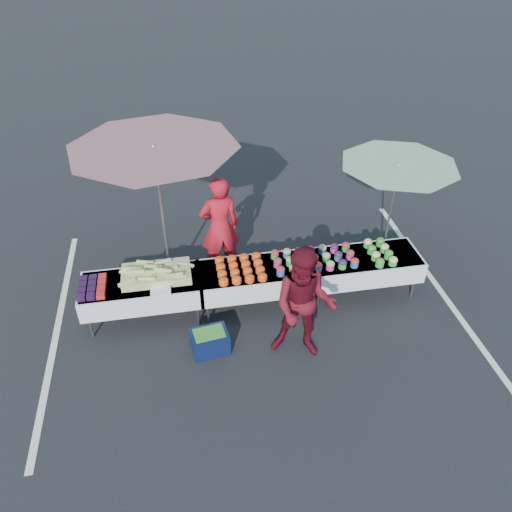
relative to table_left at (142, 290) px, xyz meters
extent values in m
plane|color=black|center=(1.80, 0.00, -0.58)|extent=(80.00, 80.00, 0.00)
cube|color=silver|center=(-1.40, 0.00, -0.58)|extent=(0.10, 5.00, 0.00)
cube|color=silver|center=(5.00, 0.00, -0.58)|extent=(0.10, 5.00, 0.00)
cube|color=white|center=(0.00, 0.00, 0.15)|extent=(1.80, 0.75, 0.04)
cube|color=white|center=(0.00, 0.00, -0.01)|extent=(1.86, 0.81, 0.36)
cylinder|color=slate|center=(-0.82, -0.29, -0.39)|extent=(0.04, 0.04, 0.39)
cylinder|color=slate|center=(-0.82, 0.29, -0.39)|extent=(0.04, 0.04, 0.39)
cylinder|color=slate|center=(0.82, -0.29, -0.39)|extent=(0.04, 0.04, 0.39)
cylinder|color=slate|center=(0.82, 0.29, -0.39)|extent=(0.04, 0.04, 0.39)
cube|color=white|center=(1.80, 0.00, 0.15)|extent=(1.80, 0.75, 0.04)
cube|color=white|center=(1.80, 0.00, -0.01)|extent=(1.86, 0.81, 0.36)
cylinder|color=slate|center=(0.98, -0.29, -0.39)|extent=(0.04, 0.04, 0.39)
cylinder|color=slate|center=(0.98, 0.29, -0.39)|extent=(0.04, 0.04, 0.39)
cylinder|color=slate|center=(2.62, -0.29, -0.39)|extent=(0.04, 0.04, 0.39)
cylinder|color=slate|center=(2.62, 0.29, -0.39)|extent=(0.04, 0.04, 0.39)
cube|color=white|center=(3.60, 0.00, 0.15)|extent=(1.80, 0.75, 0.04)
cube|color=white|center=(3.60, 0.00, -0.01)|extent=(1.86, 0.81, 0.36)
cylinder|color=slate|center=(2.78, -0.29, -0.39)|extent=(0.04, 0.04, 0.39)
cylinder|color=slate|center=(2.78, 0.29, -0.39)|extent=(0.04, 0.04, 0.39)
cylinder|color=slate|center=(4.42, -0.29, -0.39)|extent=(0.04, 0.04, 0.39)
cylinder|color=slate|center=(4.42, 0.29, -0.39)|extent=(0.04, 0.04, 0.39)
cube|color=black|center=(-0.85, -0.27, 0.21)|extent=(0.12, 0.12, 0.08)
cube|color=black|center=(-0.85, -0.13, 0.21)|extent=(0.12, 0.12, 0.08)
cube|color=black|center=(-0.85, 0.01, 0.21)|extent=(0.12, 0.12, 0.08)
cube|color=black|center=(-0.85, 0.15, 0.21)|extent=(0.12, 0.12, 0.08)
cube|color=black|center=(-0.71, -0.27, 0.21)|extent=(0.12, 0.12, 0.08)
cube|color=black|center=(-0.71, -0.13, 0.21)|extent=(0.12, 0.12, 0.08)
cube|color=black|center=(-0.71, 0.01, 0.21)|extent=(0.12, 0.12, 0.08)
cube|color=black|center=(-0.71, 0.15, 0.21)|extent=(0.12, 0.12, 0.08)
cube|color=#A71219|center=(-0.57, -0.27, 0.21)|extent=(0.12, 0.12, 0.08)
cube|color=#A71219|center=(-0.57, -0.13, 0.21)|extent=(0.12, 0.12, 0.08)
cube|color=#A71219|center=(-0.57, 0.01, 0.21)|extent=(0.12, 0.12, 0.08)
cube|color=#A71219|center=(-0.57, 0.15, 0.21)|extent=(0.12, 0.12, 0.08)
cube|color=#B8BA5F|center=(0.25, 0.05, 0.24)|extent=(1.05, 0.55, 0.14)
cylinder|color=#B8BA5F|center=(0.55, 0.20, 0.27)|extent=(0.27, 0.09, 0.10)
cylinder|color=#B8BA5F|center=(-0.13, 0.10, 0.34)|extent=(0.27, 0.14, 0.07)
cylinder|color=#B8BA5F|center=(0.36, -0.06, 0.38)|extent=(0.27, 0.14, 0.09)
cylinder|color=#B8BA5F|center=(-0.17, 0.08, 0.28)|extent=(0.27, 0.15, 0.10)
cylinder|color=#B8BA5F|center=(0.07, -0.01, 0.33)|extent=(0.27, 0.15, 0.08)
cylinder|color=#B8BA5F|center=(0.21, 0.09, 0.36)|extent=(0.27, 0.10, 0.10)
cylinder|color=#B8BA5F|center=(0.21, -0.03, 0.36)|extent=(0.27, 0.07, 0.08)
cylinder|color=#B8BA5F|center=(0.12, -0.13, 0.31)|extent=(0.27, 0.14, 0.09)
cylinder|color=#B8BA5F|center=(0.09, 0.25, 0.34)|extent=(0.27, 0.12, 0.08)
cylinder|color=#B8BA5F|center=(0.71, 0.14, 0.29)|extent=(0.27, 0.16, 0.08)
cylinder|color=#B8BA5F|center=(-0.06, 0.01, 0.34)|extent=(0.27, 0.11, 0.07)
cylinder|color=#B8BA5F|center=(0.16, -0.18, 0.27)|extent=(0.27, 0.10, 0.07)
cylinder|color=#B8BA5F|center=(0.36, 0.19, 0.35)|extent=(0.27, 0.12, 0.08)
cylinder|color=#B8BA5F|center=(-0.18, -0.17, 0.31)|extent=(0.27, 0.15, 0.08)
cylinder|color=#B8BA5F|center=(-0.09, 0.09, 0.36)|extent=(0.27, 0.10, 0.08)
cylinder|color=#B8BA5F|center=(0.46, 0.00, 0.32)|extent=(0.27, 0.16, 0.10)
cylinder|color=#B8BA5F|center=(-0.03, -0.02, 0.38)|extent=(0.27, 0.12, 0.09)
cylinder|color=#B8BA5F|center=(0.52, -0.18, 0.37)|extent=(0.27, 0.09, 0.07)
cylinder|color=#B8BA5F|center=(0.58, -0.15, 0.30)|extent=(0.27, 0.10, 0.09)
cylinder|color=#B8BA5F|center=(0.50, -0.09, 0.28)|extent=(0.27, 0.12, 0.09)
cube|color=white|center=(0.30, -0.30, 0.19)|extent=(0.30, 0.25, 0.05)
cylinder|color=#E54A19|center=(1.25, -0.28, 0.19)|extent=(0.15, 0.15, 0.05)
ellipsoid|color=red|center=(1.25, -0.28, 0.23)|extent=(0.15, 0.15, 0.08)
cylinder|color=#E54A19|center=(1.25, -0.10, 0.19)|extent=(0.15, 0.15, 0.05)
ellipsoid|color=red|center=(1.25, -0.10, 0.23)|extent=(0.15, 0.15, 0.08)
cylinder|color=#E54A19|center=(1.25, 0.08, 0.19)|extent=(0.15, 0.15, 0.05)
ellipsoid|color=red|center=(1.25, 0.08, 0.23)|extent=(0.15, 0.15, 0.08)
cylinder|color=#E54A19|center=(1.25, 0.26, 0.19)|extent=(0.15, 0.15, 0.05)
ellipsoid|color=red|center=(1.25, 0.26, 0.23)|extent=(0.15, 0.15, 0.08)
cylinder|color=#E54A19|center=(1.45, -0.28, 0.19)|extent=(0.15, 0.15, 0.05)
ellipsoid|color=red|center=(1.45, -0.28, 0.23)|extent=(0.15, 0.15, 0.08)
cylinder|color=#E54A19|center=(1.45, -0.10, 0.19)|extent=(0.15, 0.15, 0.05)
ellipsoid|color=red|center=(1.45, -0.10, 0.23)|extent=(0.15, 0.15, 0.08)
cylinder|color=#E54A19|center=(1.45, 0.08, 0.19)|extent=(0.15, 0.15, 0.05)
ellipsoid|color=red|center=(1.45, 0.08, 0.23)|extent=(0.15, 0.15, 0.08)
cylinder|color=#E54A19|center=(1.45, 0.26, 0.19)|extent=(0.15, 0.15, 0.05)
ellipsoid|color=red|center=(1.45, 0.26, 0.23)|extent=(0.15, 0.15, 0.08)
cylinder|color=#E54A19|center=(1.65, -0.28, 0.19)|extent=(0.15, 0.15, 0.05)
ellipsoid|color=red|center=(1.65, -0.28, 0.23)|extent=(0.15, 0.15, 0.08)
cylinder|color=#E54A19|center=(1.65, -0.10, 0.19)|extent=(0.15, 0.15, 0.05)
ellipsoid|color=red|center=(1.65, -0.10, 0.23)|extent=(0.15, 0.15, 0.08)
cylinder|color=#E54A19|center=(1.65, 0.08, 0.19)|extent=(0.15, 0.15, 0.05)
ellipsoid|color=red|center=(1.65, 0.08, 0.23)|extent=(0.15, 0.15, 0.08)
cylinder|color=#E54A19|center=(1.65, 0.26, 0.19)|extent=(0.15, 0.15, 0.05)
ellipsoid|color=red|center=(1.65, 0.26, 0.23)|extent=(0.15, 0.15, 0.08)
cylinder|color=#E54A19|center=(1.85, -0.28, 0.19)|extent=(0.15, 0.15, 0.05)
ellipsoid|color=red|center=(1.85, -0.28, 0.23)|extent=(0.15, 0.15, 0.08)
cylinder|color=#E54A19|center=(1.85, -0.10, 0.19)|extent=(0.15, 0.15, 0.05)
ellipsoid|color=red|center=(1.85, -0.10, 0.23)|extent=(0.15, 0.15, 0.08)
cylinder|color=#E54A19|center=(1.85, 0.08, 0.19)|extent=(0.15, 0.15, 0.05)
ellipsoid|color=red|center=(1.85, 0.08, 0.23)|extent=(0.15, 0.15, 0.08)
cylinder|color=#E54A19|center=(1.85, 0.26, 0.19)|extent=(0.15, 0.15, 0.05)
ellipsoid|color=red|center=(1.85, 0.26, 0.23)|extent=(0.15, 0.15, 0.08)
cylinder|color=#215C9A|center=(2.15, -0.22, 0.22)|extent=(0.13, 0.13, 0.10)
ellipsoid|color=maroon|center=(2.15, -0.22, 0.28)|extent=(0.14, 0.14, 0.10)
cylinder|color=#C1297C|center=(2.15, 0.00, 0.22)|extent=(0.13, 0.13, 0.10)
ellipsoid|color=maroon|center=(2.15, 0.00, 0.28)|extent=(0.14, 0.14, 0.10)
cylinder|color=green|center=(2.15, 0.22, 0.22)|extent=(0.13, 0.13, 0.10)
ellipsoid|color=maroon|center=(2.15, 0.22, 0.28)|extent=(0.14, 0.14, 0.10)
cylinder|color=#C1297C|center=(2.35, -0.22, 0.22)|extent=(0.13, 0.13, 0.10)
ellipsoid|color=#9F7F4D|center=(2.35, -0.22, 0.28)|extent=(0.14, 0.14, 0.10)
cylinder|color=green|center=(2.35, 0.00, 0.22)|extent=(0.13, 0.13, 0.10)
ellipsoid|color=#9F7F4D|center=(2.35, 0.00, 0.28)|extent=(0.14, 0.14, 0.10)
cylinder|color=#215C9A|center=(2.35, 0.22, 0.22)|extent=(0.13, 0.13, 0.10)
ellipsoid|color=#9F7F4D|center=(2.35, 0.22, 0.28)|extent=(0.14, 0.14, 0.10)
cylinder|color=green|center=(2.55, -0.22, 0.22)|extent=(0.13, 0.13, 0.10)
ellipsoid|color=#271434|center=(2.55, -0.22, 0.28)|extent=(0.14, 0.14, 0.10)
cylinder|color=#215C9A|center=(2.55, 0.00, 0.22)|extent=(0.13, 0.13, 0.10)
ellipsoid|color=#271434|center=(2.55, 0.00, 0.28)|extent=(0.14, 0.14, 0.10)
cylinder|color=#C1297C|center=(2.55, 0.22, 0.22)|extent=(0.13, 0.13, 0.10)
ellipsoid|color=#271434|center=(2.55, 0.22, 0.28)|extent=(0.14, 0.14, 0.10)
cylinder|color=#215C9A|center=(2.75, -0.22, 0.22)|extent=(0.13, 0.13, 0.10)
ellipsoid|color=maroon|center=(2.75, -0.22, 0.28)|extent=(0.14, 0.14, 0.10)
cylinder|color=#C1297C|center=(2.75, 0.00, 0.22)|extent=(0.13, 0.13, 0.10)
ellipsoid|color=maroon|center=(2.75, 0.00, 0.28)|extent=(0.14, 0.14, 0.10)
cylinder|color=green|center=(2.75, 0.22, 0.22)|extent=(0.13, 0.13, 0.10)
ellipsoid|color=maroon|center=(2.75, 0.22, 0.28)|extent=(0.14, 0.14, 0.10)
cylinder|color=#C1297C|center=(2.95, -0.22, 0.22)|extent=(0.13, 0.13, 0.10)
ellipsoid|color=#9F7F4D|center=(2.95, -0.22, 0.28)|extent=(0.14, 0.14, 0.10)
cylinder|color=green|center=(2.95, 0.00, 0.22)|extent=(0.13, 0.13, 0.10)
ellipsoid|color=#9F7F4D|center=(2.95, 0.00, 0.28)|extent=(0.14, 0.14, 0.10)
cylinder|color=#215C9A|center=(2.95, 0.22, 0.22)|extent=(0.13, 0.13, 0.10)
ellipsoid|color=#9F7F4D|center=(2.95, 0.22, 0.28)|extent=(0.14, 0.14, 0.10)
cylinder|color=green|center=(3.15, -0.22, 0.22)|extent=(0.13, 0.13, 0.10)
ellipsoid|color=#271434|center=(3.15, -0.22, 0.28)|extent=(0.14, 0.14, 0.10)
cylinder|color=#215C9A|center=(3.15, 0.00, 0.22)|extent=(0.13, 0.13, 0.10)
ellipsoid|color=#271434|center=(3.15, 0.00, 0.28)|extent=(0.14, 0.14, 0.10)
cylinder|color=#C1297C|center=(3.15, 0.22, 0.22)|extent=(0.13, 0.13, 0.10)
ellipsoid|color=#271434|center=(3.15, 0.22, 0.28)|extent=(0.14, 0.14, 0.10)
cylinder|color=#215C9A|center=(3.35, -0.22, 0.22)|extent=(0.13, 0.13, 0.10)
ellipsoid|color=maroon|center=(3.35, -0.22, 0.28)|extent=(0.14, 0.14, 0.10)
cylinder|color=#C1297C|center=(3.35, 0.00, 0.22)|extent=(0.13, 0.13, 0.10)
ellipsoid|color=maroon|center=(3.35, 0.00, 0.28)|extent=(0.14, 0.14, 0.10)
cylinder|color=green|center=(3.35, 0.22, 0.22)|extent=(0.13, 0.13, 0.10)
ellipsoid|color=maroon|center=(3.35, 0.22, 0.28)|extent=(0.14, 0.14, 0.10)
cylinder|color=green|center=(3.75, -0.28, 0.21)|extent=(0.14, 0.14, 0.08)
ellipsoid|color=#2E7A20|center=(3.75, -0.28, 0.26)|extent=(0.14, 0.14, 0.11)
cylinder|color=green|center=(3.75, -0.10, 0.21)|extent=(0.14, 0.14, 0.08)
ellipsoid|color=#E0DE64|center=(3.75, -0.10, 0.26)|extent=(0.14, 0.14, 0.11)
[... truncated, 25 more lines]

